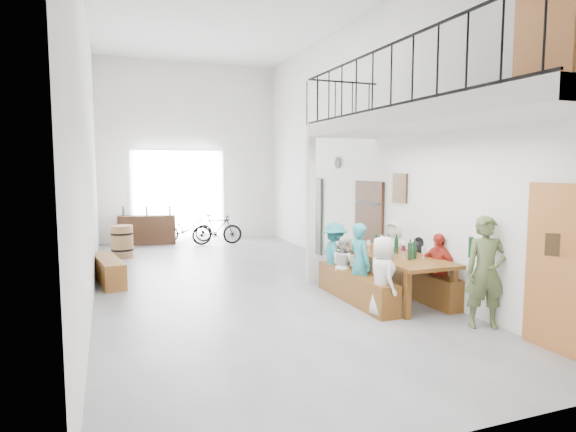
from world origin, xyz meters
name	(u,v)px	position (x,y,z in m)	size (l,w,h in m)	color
floor	(242,282)	(0.00, 0.00, 0.00)	(12.00, 12.00, 0.00)	slate
room_walls	(240,102)	(0.00, 0.00, 3.55)	(12.00, 12.00, 12.00)	white
gateway_portal	(179,196)	(-0.40, 5.94, 1.40)	(2.80, 0.08, 2.80)	white
right_wall_decor	(413,198)	(2.70, -1.87, 1.74)	(0.07, 8.28, 5.07)	#A05B27
balcony	(425,122)	(1.98, -3.13, 2.96)	(1.52, 5.62, 4.00)	silver
tasting_table	(393,259)	(2.15, -2.09, 0.71)	(1.03, 2.49, 0.79)	brown
bench_inner	(355,287)	(1.46, -2.03, 0.25)	(0.35, 2.22, 0.51)	brown
bench_wall	(413,283)	(2.57, -2.11, 0.25)	(0.29, 2.22, 0.51)	brown
tableware	(395,246)	(2.16, -2.14, 0.93)	(0.66, 1.50, 0.35)	black
side_bench	(108,270)	(-2.50, 0.91, 0.25)	(0.39, 1.76, 0.50)	brown
oak_barrel	(122,241)	(-2.16, 3.66, 0.41)	(0.56, 0.56, 0.82)	brown
serving_counter	(147,230)	(-1.38, 5.65, 0.43)	(1.64, 0.45, 0.86)	#331E0F
counter_bottles	(147,211)	(-1.38, 5.64, 1.00)	(1.38, 0.29, 0.28)	black
guest_left_a	(382,277)	(1.44, -2.89, 0.62)	(0.61, 0.40, 1.24)	white
guest_left_b	(360,263)	(1.47, -2.16, 0.69)	(0.50, 0.33, 1.37)	teal
guest_left_c	(344,266)	(1.47, -1.60, 0.54)	(0.52, 0.41, 1.07)	white
guest_left_d	(335,257)	(1.46, -1.22, 0.64)	(0.83, 0.48, 1.28)	teal
guest_right_a	(438,269)	(2.65, -2.67, 0.60)	(0.71, 0.30, 1.21)	red
guest_right_b	(421,265)	(2.80, -2.02, 0.54)	(0.99, 0.32, 1.07)	black
guest_right_c	(395,253)	(2.69, -1.32, 0.65)	(0.63, 0.41, 1.30)	white
host_standing	(486,272)	(2.55, -3.86, 0.80)	(0.59, 0.39, 1.61)	#4F5B33
potted_plant	(345,260)	(2.45, 0.28, 0.24)	(0.43, 0.37, 0.48)	#1B4517
bicycle_near	(187,229)	(-0.22, 5.60, 0.41)	(0.54, 1.55, 0.82)	black
bicycle_far	(217,230)	(0.56, 4.85, 0.45)	(0.42, 1.49, 0.89)	black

